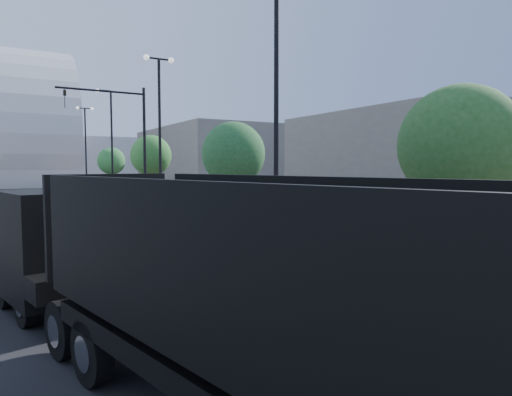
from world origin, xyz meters
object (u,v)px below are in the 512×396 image
dump_truck (134,281)px  dark_car_mid (43,211)px  pedestrian (235,204)px  white_sedan (73,228)px

dump_truck → dark_car_mid: 19.97m
dump_truck → pedestrian: 18.44m
dump_truck → white_sedan: (0.50, 10.65, -0.43)m
dark_car_mid → dump_truck: bearing=-79.6°
white_sedan → dark_car_mid: 9.31m
white_sedan → dark_car_mid: white_sedan is taller
dump_truck → white_sedan: bearing=74.9°
dark_car_mid → pedestrian: (9.73, -4.43, 0.29)m
white_sedan → dark_car_mid: (-0.29, 9.30, -0.15)m
white_sedan → pedestrian: size_ratio=2.62×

